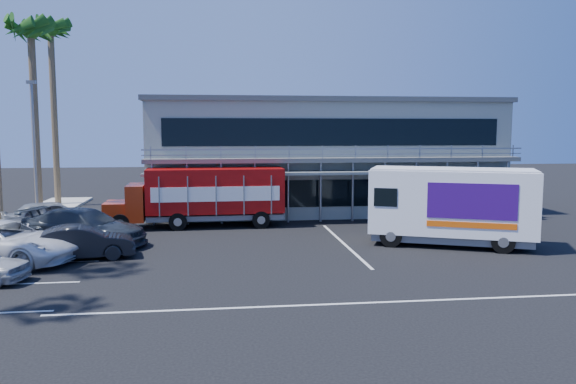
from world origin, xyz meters
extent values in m
plane|color=black|center=(0.00, 0.00, 0.00)|extent=(120.00, 120.00, 0.00)
cube|color=gray|center=(3.00, 15.00, 3.50)|extent=(22.00, 10.00, 7.00)
cube|color=#515454|center=(3.00, 15.00, 7.15)|extent=(22.40, 10.40, 0.30)
cube|color=#515454|center=(3.00, 9.40, 3.60)|extent=(22.00, 1.20, 0.25)
cube|color=gray|center=(3.00, 8.85, 4.10)|extent=(22.00, 0.08, 0.90)
cube|color=slate|center=(3.00, 9.10, 2.90)|extent=(22.00, 1.80, 0.15)
cube|color=black|center=(3.00, 9.98, 1.60)|extent=(20.00, 0.06, 1.60)
cube|color=black|center=(3.00, 9.98, 5.20)|extent=(20.00, 0.06, 1.60)
cylinder|color=brown|center=(-14.70, 13.00, 5.50)|extent=(0.44, 0.44, 11.00)
sphere|color=#164212|center=(-14.70, 13.00, 11.20)|extent=(1.10, 1.10, 1.10)
cylinder|color=brown|center=(-15.10, 18.50, 6.00)|extent=(0.44, 0.44, 12.00)
sphere|color=#164212|center=(-15.10, 18.50, 12.20)|extent=(1.10, 1.10, 1.10)
cylinder|color=gray|center=(-14.20, 11.00, 4.00)|extent=(0.14, 0.14, 8.00)
cube|color=gray|center=(-14.20, 11.00, 8.00)|extent=(0.50, 0.25, 0.18)
cube|color=#A1270D|center=(-9.27, 8.38, 0.92)|extent=(1.34, 2.11, 1.11)
cube|color=#A1270D|center=(-8.25, 8.40, 1.43)|extent=(0.98, 2.33, 1.94)
cube|color=black|center=(-8.25, 8.40, 1.99)|extent=(0.09, 1.97, 0.65)
cube|color=#A60B0A|center=(-4.00, 8.50, 2.03)|extent=(7.45, 2.48, 2.40)
cube|color=slate|center=(-4.00, 8.50, 0.60)|extent=(7.44, 2.13, 0.28)
cube|color=white|center=(-3.97, 7.33, 1.94)|extent=(6.81, 0.18, 0.79)
cube|color=white|center=(-4.03, 9.67, 1.94)|extent=(6.81, 0.18, 0.79)
cylinder|color=black|center=(-8.97, 7.37, 0.48)|extent=(0.97, 0.30, 0.96)
cylinder|color=black|center=(-9.02, 9.40, 0.48)|extent=(0.97, 0.30, 0.96)
cylinder|color=black|center=(-6.01, 7.44, 0.48)|extent=(0.97, 0.30, 0.96)
cylinder|color=black|center=(-6.06, 9.47, 0.48)|extent=(0.97, 0.30, 0.96)
cylinder|color=black|center=(-1.57, 7.54, 0.48)|extent=(0.97, 0.30, 0.96)
cylinder|color=black|center=(-1.62, 9.57, 0.48)|extent=(0.97, 0.30, 0.96)
cube|color=white|center=(6.81, 2.00, 2.04)|extent=(7.73, 5.18, 2.93)
cube|color=slate|center=(6.81, 2.00, 0.42)|extent=(7.36, 4.83, 0.37)
cube|color=black|center=(3.45, 3.42, 2.36)|extent=(0.86, 1.92, 1.00)
cube|color=white|center=(6.81, 2.00, 3.54)|extent=(7.58, 5.08, 0.08)
cube|color=#370C6E|center=(7.09, 0.50, 2.25)|extent=(3.48, 1.50, 1.57)
cube|color=#370C6E|center=(8.08, 2.84, 2.25)|extent=(3.48, 1.50, 1.57)
cube|color=#F2590C|center=(7.08, 0.50, 1.20)|extent=(3.48, 1.49, 0.26)
cylinder|color=black|center=(3.97, 2.00, 0.50)|extent=(1.04, 0.65, 1.01)
cylinder|color=black|center=(4.83, 4.05, 0.50)|extent=(1.04, 0.65, 1.01)
cylinder|color=black|center=(8.40, 0.12, 0.50)|extent=(1.04, 0.65, 1.01)
cylinder|color=black|center=(9.27, 2.16, 0.50)|extent=(1.04, 0.65, 1.01)
imported|color=black|center=(-9.50, 1.20, 0.70)|extent=(4.48, 2.28, 1.41)
imported|color=white|center=(-12.50, 0.80, 0.86)|extent=(6.71, 4.39, 1.72)
imported|color=#293037|center=(-10.02, 4.00, 0.86)|extent=(6.41, 4.51, 1.72)
imported|color=gray|center=(-12.50, 7.89, 0.84)|extent=(5.33, 3.78, 1.69)
camera|label=1|loc=(-3.83, -22.48, 5.36)|focal=35.00mm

